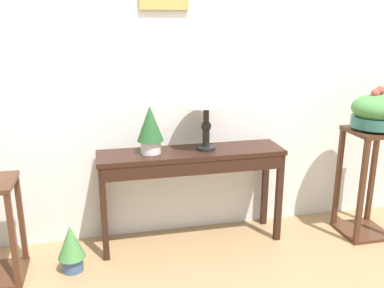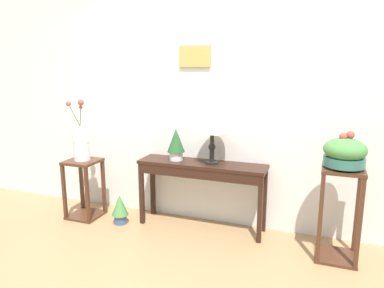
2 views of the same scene
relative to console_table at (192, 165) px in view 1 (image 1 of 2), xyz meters
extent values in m
cube|color=silver|center=(0.02, 0.28, 0.77)|extent=(9.00, 0.10, 2.80)
cube|color=black|center=(0.00, 0.02, 0.09)|extent=(1.38, 0.34, 0.03)
cube|color=black|center=(0.00, -0.13, 0.02)|extent=(1.32, 0.03, 0.10)
cube|color=black|center=(-0.66, -0.12, -0.28)|extent=(0.04, 0.04, 0.70)
cube|color=black|center=(0.66, -0.12, -0.28)|extent=(0.04, 0.04, 0.70)
cube|color=black|center=(-0.66, 0.16, -0.28)|extent=(0.04, 0.04, 0.70)
cube|color=black|center=(0.66, 0.16, -0.28)|extent=(0.04, 0.04, 0.70)
cylinder|color=black|center=(0.11, 0.02, 0.12)|extent=(0.14, 0.14, 0.02)
cylinder|color=black|center=(0.11, 0.02, 0.21)|extent=(0.05, 0.05, 0.16)
sphere|color=black|center=(0.11, 0.02, 0.29)|extent=(0.08, 0.08, 0.08)
cylinder|color=black|center=(0.11, 0.02, 0.37)|extent=(0.04, 0.04, 0.16)
cone|color=beige|center=(0.11, 0.02, 0.54)|extent=(0.35, 0.35, 0.19)
cylinder|color=silver|center=(-0.30, 0.03, 0.16)|extent=(0.15, 0.15, 0.09)
cone|color=#235128|center=(-0.30, 0.03, 0.33)|extent=(0.19, 0.19, 0.25)
cube|color=#472819|center=(-1.22, -0.34, -0.29)|extent=(0.04, 0.03, 0.63)
cube|color=#472819|center=(-1.22, -0.02, -0.29)|extent=(0.04, 0.04, 0.63)
cube|color=#472819|center=(1.38, -0.17, 0.22)|extent=(0.36, 0.36, 0.03)
cube|color=#472819|center=(1.38, -0.17, -0.62)|extent=(0.36, 0.36, 0.03)
cube|color=#472819|center=(1.22, -0.32, -0.20)|extent=(0.04, 0.03, 0.81)
cube|color=#472819|center=(1.22, -0.01, -0.20)|extent=(0.04, 0.04, 0.81)
cube|color=#472819|center=(1.54, -0.01, -0.20)|extent=(0.04, 0.04, 0.81)
cylinder|color=#2D665B|center=(1.38, -0.17, 0.25)|extent=(0.16, 0.16, 0.02)
cylinder|color=#2D665B|center=(1.38, -0.17, 0.30)|extent=(0.35, 0.35, 0.08)
ellipsoid|color=#478442|center=(1.38, -0.17, 0.40)|extent=(0.36, 0.36, 0.20)
cylinder|color=#478442|center=(1.37, -0.16, 0.43)|extent=(0.03, 0.01, 0.18)
sphere|color=#B7473D|center=(1.36, -0.16, 0.52)|extent=(0.07, 0.07, 0.07)
cylinder|color=#478442|center=(1.40, -0.15, 0.43)|extent=(0.04, 0.04, 0.19)
sphere|color=#B7473D|center=(1.41, -0.14, 0.53)|extent=(0.07, 0.07, 0.07)
cylinder|color=#478442|center=(1.37, -0.17, 0.42)|extent=(0.03, 0.02, 0.16)
sphere|color=#B7473D|center=(1.36, -0.18, 0.50)|extent=(0.04, 0.04, 0.04)
cylinder|color=#3D5684|center=(-0.89, -0.21, -0.58)|extent=(0.14, 0.14, 0.11)
cone|color=#478442|center=(-0.89, -0.21, -0.41)|extent=(0.19, 0.19, 0.23)
camera|label=1|loc=(-0.65, -2.86, 1.03)|focal=39.23mm
camera|label=2|loc=(1.19, -3.49, 1.11)|focal=33.69mm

